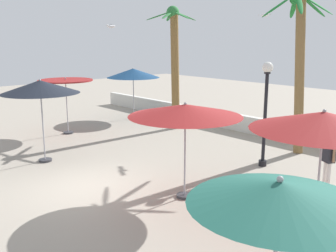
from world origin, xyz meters
The scene contains 14 objects.
ground_plane centered at (0.00, 0.00, 0.00)m, with size 56.00×56.00×0.00m, color #9E9384.
boundary_wall centered at (0.00, 9.37, 0.40)m, with size 25.20×0.30×0.81m, color silver.
patio_umbrella_0 centered at (2.63, 1.56, 2.51)m, with size 3.16×3.16×2.75m.
patio_umbrella_1 centered at (-7.56, 7.44, 2.54)m, with size 2.94×2.94×2.84m.
patio_umbrella_2 centered at (-3.25, 0.09, 2.75)m, with size 2.78×2.78×3.04m.
patio_umbrella_3 centered at (6.44, 1.83, 2.77)m, with size 3.05×3.05×3.03m.
patio_umbrella_4 centered at (-6.67, 2.85, 2.41)m, with size 2.51×2.51×2.67m.
patio_umbrella_5 centered at (7.97, -2.17, 2.71)m, with size 2.11×2.11×2.95m.
palm_tree_0 centered at (-4.23, 7.48, 3.60)m, with size 2.59×2.61×5.98m.
palm_tree_1 centered at (2.13, 8.08, 3.77)m, with size 2.84×2.71×6.22m.
lamp_post_1 centered at (2.43, 5.64, 2.29)m, with size 0.37×0.37×3.67m.
guest_0 centered at (5.00, 5.21, 1.02)m, with size 0.51×0.38×1.68m.
seagull_1 centered at (-4.40, 3.94, 4.95)m, with size 0.84×0.63×0.15m.
seagull_2 centered at (-0.38, 9.33, 5.44)m, with size 0.95×0.63×0.14m.
Camera 1 is at (10.27, -5.90, 4.45)m, focal length 42.50 mm.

